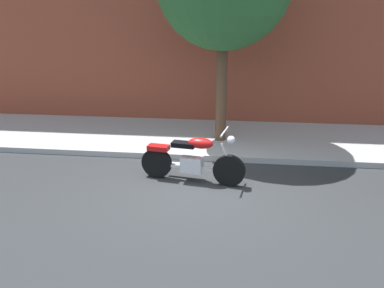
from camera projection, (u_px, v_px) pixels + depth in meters
The scene contains 3 objects.
ground_plane at pixel (194, 188), 7.68m from camera, with size 60.00×60.00×0.00m, color #303335.
sidewalk at pixel (207, 138), 10.69m from camera, with size 23.16×3.38×0.14m, color #AEAEAE.
motorcycle at pixel (192, 160), 7.85m from camera, with size 2.20×0.76×1.15m.
Camera 1 is at (0.83, -6.97, 3.24)m, focal length 35.71 mm.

